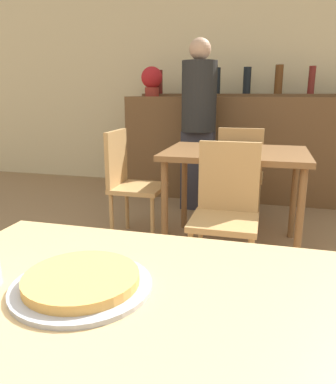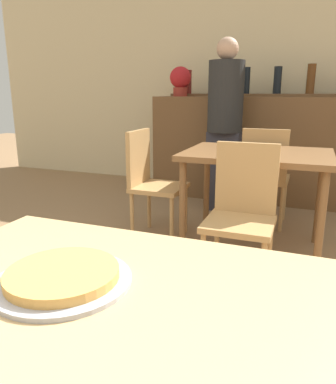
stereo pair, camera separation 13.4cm
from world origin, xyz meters
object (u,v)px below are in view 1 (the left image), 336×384
Objects in this scene: chair_far_side_back at (240,170)px; person_standing at (199,120)px; chair_far_side_left at (129,178)px; pizza_tray at (82,282)px; chair_far_side_front at (226,205)px; potted_plant at (152,80)px.

person_standing is at bearing -39.49° from chair_far_side_back.
chair_far_side_back is 0.53× the size of person_standing.
pizza_tray is at bearing -161.99° from chair_far_side_left.
chair_far_side_left is 1.08m from person_standing.
chair_far_side_front and chair_far_side_back have the same top height.
chair_far_side_left is at bearing 108.01° from pizza_tray.
chair_far_side_back is 2.66× the size of pizza_tray.
potted_plant is at bearing -39.46° from chair_far_side_back.
pizza_tray is at bearing -96.79° from chair_far_side_front.
chair_far_side_back is 0.71m from person_standing.
potted_plant is (-0.92, 3.51, 0.56)m from pizza_tray.
chair_far_side_left is (-0.85, 0.55, 0.00)m from chair_far_side_front.
chair_far_side_front is at bearing 83.21° from pizza_tray.
potted_plant is (-0.25, 1.46, 0.81)m from chair_far_side_left.
chair_far_side_front is 1.60m from person_standing.
pizza_tray is (-0.18, -2.61, 0.24)m from chair_far_side_back.
person_standing reaches higher than chair_far_side_front.
pizza_tray is 1.01× the size of potted_plant.
chair_far_side_front is 1.00× the size of chair_far_side_left.
potted_plant reaches higher than pizza_tray.
chair_far_side_left is 2.66× the size of pizza_tray.
chair_far_side_back is (-0.00, 1.11, 0.00)m from chair_far_side_front.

